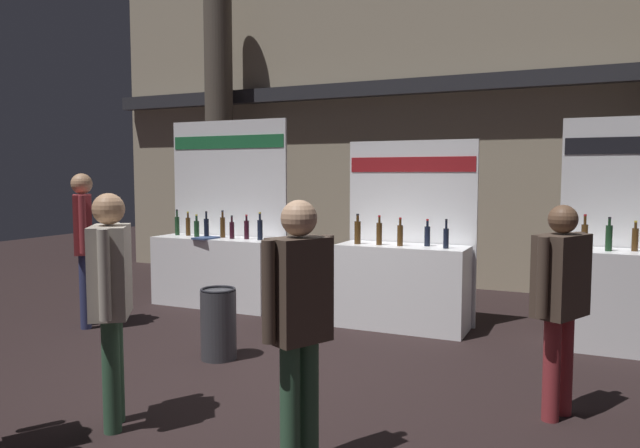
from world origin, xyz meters
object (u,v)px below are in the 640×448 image
object	(u,v)px
visitor_0	(111,287)
exhibitor_booth_0	(218,261)
trash_bin	(218,323)
visitor_4	(561,291)
visitor_2	(83,235)
visitor_3	(299,312)
exhibitor_booth_1	(403,279)

from	to	relation	value
visitor_0	exhibitor_booth_0	bearing A→B (deg)	167.98
trash_bin	visitor_0	bearing A→B (deg)	-82.15
visitor_0	visitor_4	bearing A→B (deg)	81.90
visitor_2	visitor_3	size ratio (longest dim) A/B	1.10
exhibitor_booth_1	trash_bin	size ratio (longest dim) A/B	3.16
visitor_3	visitor_2	bearing A→B (deg)	-91.77
trash_bin	visitor_2	distance (m)	2.31
exhibitor_booth_0	visitor_4	distance (m)	5.04
exhibitor_booth_0	trash_bin	size ratio (longest dim) A/B	3.65
visitor_2	visitor_4	xyz separation A→B (m)	(5.27, -0.52, -0.14)
exhibitor_booth_0	trash_bin	xyz separation A→B (m)	(1.40, -2.05, -0.26)
exhibitor_booth_0	visitor_0	world-z (taller)	exhibitor_booth_0
visitor_2	trash_bin	bearing A→B (deg)	34.65
exhibitor_booth_0	visitor_3	size ratio (longest dim) A/B	1.54
visitor_2	visitor_3	world-z (taller)	visitor_2
visitor_0	trash_bin	bearing A→B (deg)	152.16
exhibitor_booth_1	visitor_0	world-z (taller)	exhibitor_booth_1
trash_bin	visitor_3	distance (m)	2.47
visitor_0	visitor_4	xyz separation A→B (m)	(2.90, 1.51, -0.06)
exhibitor_booth_1	trash_bin	bearing A→B (deg)	-123.83
exhibitor_booth_1	visitor_3	xyz separation A→B (m)	(0.42, -3.60, 0.40)
visitor_0	visitor_2	bearing A→B (deg)	-166.28
visitor_0	visitor_3	distance (m)	1.49
exhibitor_booth_0	visitor_2	xyz separation A→B (m)	(-0.75, -1.68, 0.49)
exhibitor_booth_0	visitor_3	xyz separation A→B (m)	(3.12, -3.71, 0.37)
trash_bin	visitor_4	distance (m)	3.19
visitor_3	visitor_0	bearing A→B (deg)	-63.83
visitor_0	exhibitor_booth_1	bearing A→B (deg)	127.73
visitor_4	visitor_2	bearing A→B (deg)	-70.17
visitor_3	visitor_4	world-z (taller)	visitor_3
exhibitor_booth_0	visitor_4	bearing A→B (deg)	-25.96
exhibitor_booth_1	visitor_4	distance (m)	2.80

